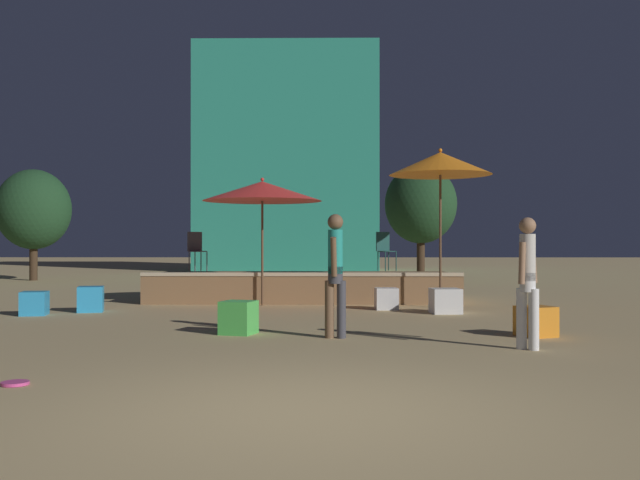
% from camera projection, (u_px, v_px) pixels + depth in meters
% --- Properties ---
extents(ground_plane, '(120.00, 120.00, 0.00)m').
position_uv_depth(ground_plane, '(308.00, 413.00, 5.65)').
color(ground_plane, tan).
extents(wooden_deck, '(7.03, 2.75, 0.70)m').
position_uv_depth(wooden_deck, '(304.00, 287.00, 16.81)').
color(wooden_deck, olive).
rests_on(wooden_deck, ground).
extents(patio_umbrella_0, '(2.14, 2.14, 3.32)m').
position_uv_depth(patio_umbrella_0, '(440.00, 164.00, 14.84)').
color(patio_umbrella_0, brown).
rests_on(patio_umbrella_0, ground).
extents(patio_umbrella_1, '(2.58, 2.58, 2.75)m').
position_uv_depth(patio_umbrella_1, '(262.00, 191.00, 15.33)').
color(patio_umbrella_1, brown).
rests_on(patio_umbrella_1, ground).
extents(cube_seat_0, '(0.57, 0.57, 0.49)m').
position_uv_depth(cube_seat_0, '(239.00, 317.00, 10.51)').
color(cube_seat_0, '#4CC651').
rests_on(cube_seat_0, ground).
extents(cube_seat_1, '(0.53, 0.53, 0.44)m').
position_uv_depth(cube_seat_1, '(34.00, 303.00, 13.23)').
color(cube_seat_1, '#2D9EDB').
rests_on(cube_seat_1, ground).
extents(cube_seat_2, '(0.47, 0.47, 0.44)m').
position_uv_depth(cube_seat_2, '(386.00, 299.00, 14.37)').
color(cube_seat_2, white).
rests_on(cube_seat_2, ground).
extents(cube_seat_3, '(0.59, 0.59, 0.47)m').
position_uv_depth(cube_seat_3, '(445.00, 301.00, 13.60)').
color(cube_seat_3, white).
rests_on(cube_seat_3, ground).
extents(cube_seat_4, '(0.57, 0.57, 0.50)m').
position_uv_depth(cube_seat_4, '(91.00, 299.00, 13.89)').
color(cube_seat_4, '#2D9EDB').
rests_on(cube_seat_4, ground).
extents(cube_seat_5, '(0.60, 0.60, 0.43)m').
position_uv_depth(cube_seat_5, '(536.00, 321.00, 10.24)').
color(cube_seat_5, orange).
rests_on(cube_seat_5, ground).
extents(person_0, '(0.30, 0.53, 1.75)m').
position_uv_depth(person_0, '(335.00, 270.00, 10.06)').
color(person_0, brown).
rests_on(person_0, ground).
extents(person_1, '(0.35, 0.41, 1.67)m').
position_uv_depth(person_1, '(528.00, 279.00, 8.98)').
color(person_1, white).
rests_on(person_1, ground).
extents(bistro_chair_0, '(0.48, 0.48, 0.90)m').
position_uv_depth(bistro_chair_0, '(196.00, 247.00, 16.34)').
color(bistro_chair_0, '#47474C').
rests_on(bistro_chair_0, wooden_deck).
extents(bistro_chair_1, '(0.47, 0.47, 0.90)m').
position_uv_depth(bistro_chair_1, '(385.00, 247.00, 16.53)').
color(bistro_chair_1, '#1E4C47').
rests_on(bistro_chair_1, wooden_deck).
extents(frisbee_disc, '(0.26, 0.26, 0.03)m').
position_uv_depth(frisbee_disc, '(15.00, 383.00, 6.74)').
color(frisbee_disc, '#E54C99').
rests_on(frisbee_disc, ground).
extents(background_tree_0, '(2.50, 2.50, 4.08)m').
position_uv_depth(background_tree_0, '(421.00, 204.00, 24.83)').
color(background_tree_0, '#3D2B1C').
rests_on(background_tree_0, ground).
extents(background_tree_1, '(2.60, 2.60, 3.98)m').
position_uv_depth(background_tree_1, '(34.00, 210.00, 25.49)').
color(background_tree_1, '#3D2B1C').
rests_on(background_tree_1, ground).
extents(distant_building, '(8.66, 4.89, 10.74)m').
position_uv_depth(distant_building, '(288.00, 161.00, 35.03)').
color(distant_building, teal).
rests_on(distant_building, ground).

